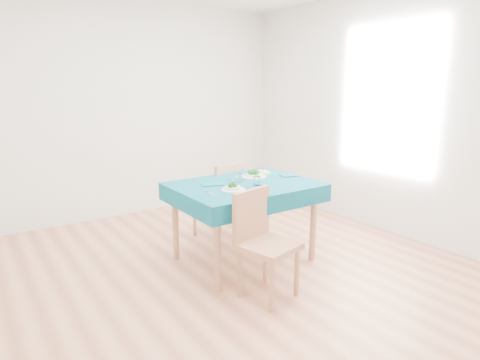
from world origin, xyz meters
TOP-DOWN VIEW (x-y plane):
  - room_shell at (0.00, 0.00)m, footprint 4.02×4.52m
  - table at (0.18, 0.19)m, footprint 1.28×0.97m
  - chair_near at (-0.08, -0.50)m, footprint 0.49×0.52m
  - chair_far at (0.31, 0.89)m, footprint 0.54×0.57m
  - bowl_near at (-0.05, 0.03)m, footprint 0.21×0.21m
  - bowl_far at (0.41, 0.35)m, footprint 0.25×0.25m
  - fork_near at (-0.26, 0.05)m, footprint 0.06×0.16m
  - knife_near at (0.05, 0.08)m, footprint 0.02×0.20m
  - fork_far at (0.17, 0.30)m, footprint 0.10×0.19m
  - knife_far at (0.58, 0.22)m, footprint 0.03×0.21m
  - napkin_near at (-0.10, 0.31)m, footprint 0.22×0.18m
  - napkin_far at (0.75, 0.19)m, footprint 0.21×0.17m
  - tumbler_center at (0.17, 0.27)m, footprint 0.06×0.06m
  - tumbler_side at (0.23, 0.06)m, footprint 0.06×0.06m
  - side_plate at (0.60, 0.47)m, footprint 0.21×0.21m
  - bread_slice at (0.60, 0.47)m, footprint 0.13×0.13m

SIDE VIEW (x-z plane):
  - table at x=0.18m, z-range 0.00..0.76m
  - chair_near at x=-0.08m, z-range 0.00..1.00m
  - chair_far at x=0.31m, z-range 0.00..1.09m
  - fork_near at x=-0.26m, z-range 0.76..0.76m
  - knife_near at x=0.05m, z-range 0.76..0.76m
  - knife_far at x=0.58m, z-range 0.76..0.76m
  - fork_far at x=0.17m, z-range 0.76..0.76m
  - side_plate at x=0.60m, z-range 0.76..0.77m
  - napkin_far at x=0.75m, z-range 0.76..0.77m
  - napkin_near at x=-0.10m, z-range 0.76..0.77m
  - bread_slice at x=0.60m, z-range 0.77..0.78m
  - bowl_near at x=-0.05m, z-range 0.76..0.82m
  - bowl_far at x=0.41m, z-range 0.76..0.83m
  - tumbler_center at x=0.17m, z-range 0.76..0.84m
  - tumbler_side at x=0.23m, z-range 0.76..0.84m
  - room_shell at x=0.00m, z-range -0.02..2.71m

